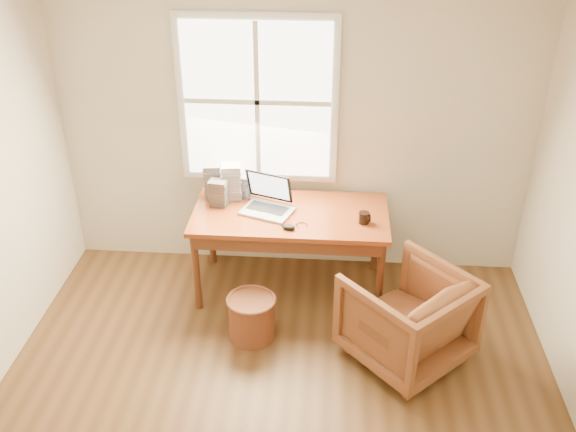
% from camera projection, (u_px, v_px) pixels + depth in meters
% --- Properties ---
extents(room_shell, '(4.04, 4.54, 2.64)m').
position_uv_depth(room_shell, '(265.00, 269.00, 3.55)').
color(room_shell, brown).
rests_on(room_shell, ground).
extents(desk, '(1.60, 0.80, 0.04)m').
position_uv_depth(desk, '(290.00, 215.00, 5.26)').
color(desk, brown).
rests_on(desk, room_shell).
extents(armchair, '(1.11, 1.11, 0.73)m').
position_uv_depth(armchair, '(407.00, 317.00, 4.68)').
color(armchair, brown).
rests_on(armchair, room_shell).
extents(wicker_stool, '(0.46, 0.46, 0.36)m').
position_uv_depth(wicker_stool, '(252.00, 318.00, 4.96)').
color(wicker_stool, brown).
rests_on(wicker_stool, room_shell).
extents(laptop, '(0.55, 0.56, 0.32)m').
position_uv_depth(laptop, '(267.00, 195.00, 5.17)').
color(laptop, '#A9ACB0').
rests_on(laptop, desk).
extents(mouse, '(0.12, 0.09, 0.04)m').
position_uv_depth(mouse, '(289.00, 227.00, 5.01)').
color(mouse, black).
rests_on(mouse, desk).
extents(coffee_mug, '(0.10, 0.10, 0.09)m').
position_uv_depth(coffee_mug, '(364.00, 218.00, 5.08)').
color(coffee_mug, black).
rests_on(coffee_mug, desk).
extents(cd_stack_a, '(0.18, 0.17, 0.31)m').
position_uv_depth(cd_stack_a, '(231.00, 182.00, 5.38)').
color(cd_stack_a, silver).
rests_on(cd_stack_a, desk).
extents(cd_stack_b, '(0.16, 0.14, 0.22)m').
position_uv_depth(cd_stack_b, '(219.00, 193.00, 5.31)').
color(cd_stack_b, '#232328').
rests_on(cd_stack_b, desk).
extents(cd_stack_c, '(0.15, 0.14, 0.30)m').
position_uv_depth(cd_stack_c, '(212.00, 181.00, 5.41)').
color(cd_stack_c, '#A5A3B1').
rests_on(cd_stack_c, desk).
extents(cd_stack_d, '(0.18, 0.17, 0.19)m').
position_uv_depth(cd_stack_d, '(242.00, 185.00, 5.47)').
color(cd_stack_d, '#ABB0B7').
rests_on(cd_stack_d, desk).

